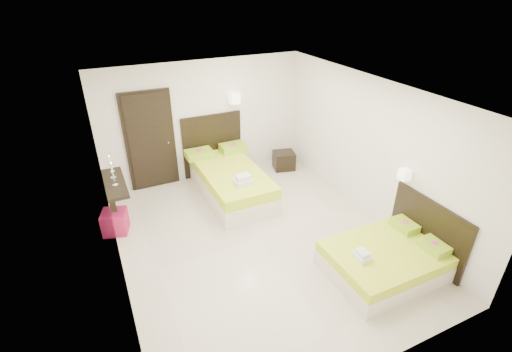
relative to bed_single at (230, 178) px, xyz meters
name	(u,v)px	position (x,y,z in m)	size (l,w,h in m)	color
floor	(258,240)	(-0.15, -1.71, -0.35)	(5.50, 5.50, 0.00)	beige
bed_single	(230,178)	(0.00, 0.00, 0.00)	(1.37, 2.29, 1.89)	beige
bed_double	(388,258)	(1.32, -3.26, -0.09)	(1.70, 1.45, 1.40)	beige
nightstand	(284,160)	(1.59, 0.52, -0.13)	(0.48, 0.42, 0.42)	black
ottoman	(115,222)	(-2.36, -0.39, -0.14)	(0.41, 0.41, 0.41)	#9B1441
door	(150,141)	(-1.35, 0.99, 0.70)	(1.02, 0.15, 2.14)	black
console_shelf	(114,184)	(-2.24, -0.11, 0.47)	(0.35, 1.20, 0.78)	black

